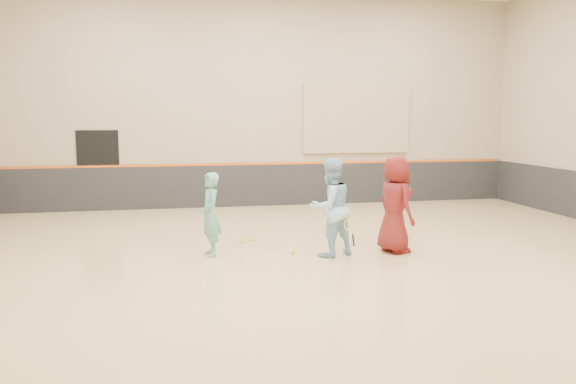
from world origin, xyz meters
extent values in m
cube|color=tan|center=(0.00, 0.00, -0.10)|extent=(15.00, 12.00, 0.20)
cube|color=tan|center=(0.00, 6.01, 3.00)|extent=(15.00, 0.02, 6.00)
cube|color=tan|center=(0.00, -6.01, 3.00)|extent=(15.00, 0.02, 6.00)
cube|color=#232326|center=(0.00, 5.97, 0.60)|extent=(14.90, 0.04, 1.20)
cube|color=#D85914|center=(0.00, 5.96, 1.22)|extent=(14.90, 0.03, 0.06)
cube|color=tan|center=(2.80, 5.95, 2.50)|extent=(3.20, 0.08, 2.00)
cube|color=black|center=(-4.50, 5.98, 1.10)|extent=(1.10, 0.05, 2.20)
imported|color=#69B7AC|center=(-1.81, 0.37, 0.78)|extent=(0.45, 0.61, 1.55)
imported|color=#9CD3F2|center=(0.36, -0.07, 0.91)|extent=(1.07, 0.97, 1.82)
imported|color=maroon|center=(1.64, -0.02, 0.92)|extent=(0.78, 1.01, 1.83)
sphere|color=#D4E936|center=(-0.29, 0.16, 0.03)|extent=(0.07, 0.07, 0.07)
sphere|color=#B6C82E|center=(1.89, -0.08, 1.21)|extent=(0.07, 0.07, 0.07)
sphere|color=#D4F038|center=(-0.36, 2.27, 0.03)|extent=(0.07, 0.07, 0.07)
camera|label=1|loc=(-2.36, -9.91, 2.57)|focal=35.00mm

